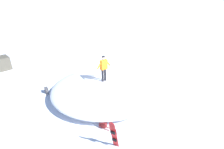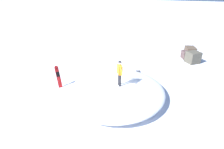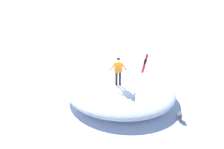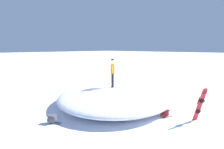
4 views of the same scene
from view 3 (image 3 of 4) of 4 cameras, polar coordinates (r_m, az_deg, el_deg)
ground at (r=13.16m, az=0.50°, el=-6.16°), size 240.00×240.00×0.00m
snow_mound at (r=13.03m, az=2.21°, el=-4.23°), size 6.87×6.57×0.91m
snowboarder_standing at (r=12.28m, az=1.67°, el=1.43°), size 0.81×0.72×1.66m
snowboard_primary_upright at (r=16.62m, az=8.68°, el=2.86°), size 0.45×0.51×1.56m
backpack_near at (r=15.55m, az=7.99°, el=-0.97°), size 0.63×0.45×0.36m
backpack_far at (r=11.58m, az=17.40°, el=-10.56°), size 0.47×0.62×0.37m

